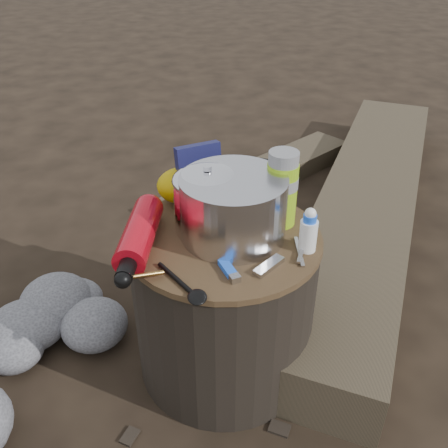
{
  "coord_description": "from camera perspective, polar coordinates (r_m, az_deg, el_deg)",
  "views": [
    {
      "loc": [
        -0.12,
        -1.01,
        1.13
      ],
      "look_at": [
        0.0,
        0.0,
        0.48
      ],
      "focal_mm": 39.62,
      "sensor_mm": 36.0,
      "label": 1
    }
  ],
  "objects": [
    {
      "name": "stump",
      "position": [
        1.36,
        0.0,
        -9.14
      ],
      "size": [
        0.48,
        0.48,
        0.45
      ],
      "primitive_type": "cylinder",
      "color": "black",
      "rests_on": "ground"
    },
    {
      "name": "stuff_sack",
      "position": [
        1.35,
        -4.74,
        4.46
      ],
      "size": [
        0.14,
        0.12,
        0.1
      ],
      "primitive_type": "ellipsoid",
      "color": "#C39F06",
      "rests_on": "stump"
    },
    {
      "name": "pot_grabber",
      "position": [
        1.18,
        8.68,
        -3.05
      ],
      "size": [
        0.06,
        0.12,
        0.01
      ],
      "primitive_type": null,
      "rotation": [
        0.0,
        0.0,
        -0.25
      ],
      "color": "#B9B9BE",
      "rests_on": "stump"
    },
    {
      "name": "camping_pot",
      "position": [
        1.21,
        -1.86,
        2.73
      ],
      "size": [
        0.17,
        0.17,
        0.17
      ],
      "primitive_type": "cylinder",
      "color": "silver",
      "rests_on": "stump"
    },
    {
      "name": "foil_windscreen",
      "position": [
        1.19,
        1.07,
        1.95
      ],
      "size": [
        0.26,
        0.26,
        0.16
      ],
      "primitive_type": "cylinder",
      "color": "silver",
      "rests_on": "stump"
    },
    {
      "name": "spork",
      "position": [
        1.08,
        -5.46,
        -6.34
      ],
      "size": [
        0.11,
        0.16,
        0.01
      ],
      "primitive_type": null,
      "rotation": [
        0.0,
        0.0,
        0.56
      ],
      "color": "black",
      "rests_on": "stump"
    },
    {
      "name": "thermos",
      "position": [
        1.24,
        6.67,
        4.02
      ],
      "size": [
        0.08,
        0.08,
        0.2
      ],
      "primitive_type": "cylinder",
      "color": "#92C918",
      "rests_on": "stump"
    },
    {
      "name": "rock_ring",
      "position": [
        1.43,
        -20.45,
        -17.03
      ],
      "size": [
        0.41,
        0.89,
        0.18
      ],
      "primitive_type": null,
      "color": "slate",
      "rests_on": "ground"
    },
    {
      "name": "log_small",
      "position": [
        2.39,
        4.43,
        5.52
      ],
      "size": [
        1.01,
        0.82,
        0.09
      ],
      "primitive_type": "cube",
      "rotation": [
        0.0,
        0.0,
        -0.94
      ],
      "color": "#413728",
      "rests_on": "ground"
    },
    {
      "name": "ground",
      "position": [
        1.52,
        0.0,
        -15.41
      ],
      "size": [
        60.0,
        60.0,
        0.0
      ],
      "primitive_type": "plane",
      "color": "black",
      "rests_on": "ground"
    },
    {
      "name": "fuel_bottle",
      "position": [
        1.18,
        -9.72,
        -1.15
      ],
      "size": [
        0.13,
        0.32,
        0.07
      ],
      "primitive_type": null,
      "rotation": [
        0.0,
        0.0,
        -0.17
      ],
      "color": "red",
      "rests_on": "stump"
    },
    {
      "name": "food_pouch",
      "position": [
        1.35,
        -2.85,
        5.92
      ],
      "size": [
        0.13,
        0.07,
        0.16
      ],
      "primitive_type": "cube",
      "rotation": [
        0.0,
        0.0,
        0.32
      ],
      "color": "#151745",
      "rests_on": "stump"
    },
    {
      "name": "travel_mug",
      "position": [
        1.34,
        4.01,
        4.62
      ],
      "size": [
        0.08,
        0.08,
        0.11
      ],
      "primitive_type": "cylinder",
      "color": "black",
      "rests_on": "stump"
    },
    {
      "name": "multitool",
      "position": [
        1.12,
        5.19,
        -4.84
      ],
      "size": [
        0.08,
        0.08,
        0.01
      ],
      "primitive_type": "cube",
      "rotation": [
        0.0,
        0.0,
        -0.85
      ],
      "color": "#B9B9BE",
      "rests_on": "stump"
    },
    {
      "name": "squeeze_bottle",
      "position": [
        1.17,
        9.72,
        -0.91
      ],
      "size": [
        0.04,
        0.04,
        0.1
      ],
      "primitive_type": "cylinder",
      "color": "white",
      "rests_on": "stump"
    },
    {
      "name": "lighter",
      "position": [
        1.11,
        0.33,
        -5.0
      ],
      "size": [
        0.05,
        0.09,
        0.02
      ],
      "primitive_type": "cube",
      "rotation": [
        0.0,
        0.0,
        0.3
      ],
      "color": "blue",
      "rests_on": "stump"
    },
    {
      "name": "log_main",
      "position": [
        2.15,
        16.24,
        2.28
      ],
      "size": [
        1.32,
        2.05,
        0.18
      ],
      "primitive_type": "cube",
      "rotation": [
        0.0,
        0.0,
        -0.49
      ],
      "color": "#413728",
      "rests_on": "ground"
    }
  ]
}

